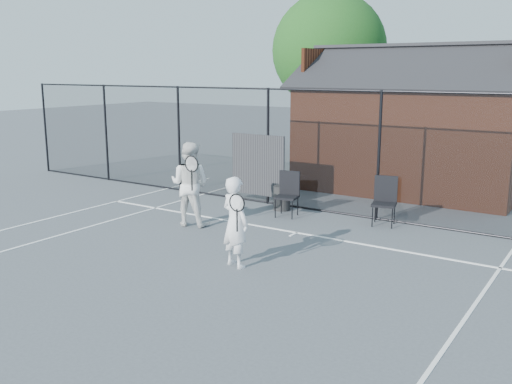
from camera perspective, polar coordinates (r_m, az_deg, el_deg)
The scene contains 10 objects.
ground at distance 9.94m, azimuth -4.45°, elevation -8.13°, with size 80.00×80.00×0.00m, color #4B5155.
court_lines at distance 9.00m, azimuth -9.68°, elevation -10.43°, with size 11.02×18.00×0.01m.
fence at distance 13.90m, azimuth 7.14°, elevation 3.79°, with size 22.04×3.00×3.00m.
clubhouse at distance 17.27m, azimuth 15.49°, elevation 5.59°, with size 6.50×4.36×4.19m.
tree_left at distance 23.25m, azimuth 7.33°, elevation 13.85°, with size 4.48×4.48×6.44m.
player_front at distance 10.04m, azimuth -2.10°, elevation -3.00°, with size 0.77×0.61×1.63m.
player_back at distance 12.80m, azimuth -6.64°, elevation 0.80°, with size 1.09×0.92×1.88m.
chair_left at distance 13.56m, azimuth 3.09°, elevation -0.31°, with size 0.50×0.52×1.05m, color black.
chair_right at distance 13.07m, azimuth 12.69°, elevation -1.00°, with size 0.52×0.54×1.08m, color black.
waste_bin at distance 14.24m, azimuth 2.61°, elevation -0.59°, with size 0.42×0.42×0.62m, color black.
Camera 1 is at (5.74, -7.36, 3.42)m, focal length 40.00 mm.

